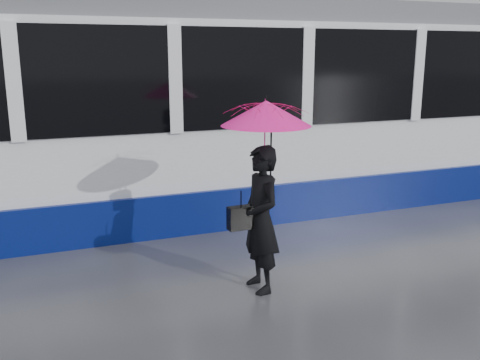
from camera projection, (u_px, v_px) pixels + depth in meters
name	position (u px, v px, depth m)	size (l,w,h in m)	color
ground	(265.00, 259.00, 6.78)	(90.00, 90.00, 0.00)	#2C2D32
rails	(205.00, 207.00, 9.04)	(34.00, 1.51, 0.02)	#3F3D38
tram	(298.00, 107.00, 9.28)	(26.00, 2.56, 3.35)	white
woman	(261.00, 219.00, 5.75)	(0.59, 0.39, 1.61)	black
umbrella	(266.00, 131.00, 5.55)	(0.99, 0.99, 1.09)	#ED1375
handbag	(241.00, 218.00, 5.68)	(0.29, 0.14, 0.43)	black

